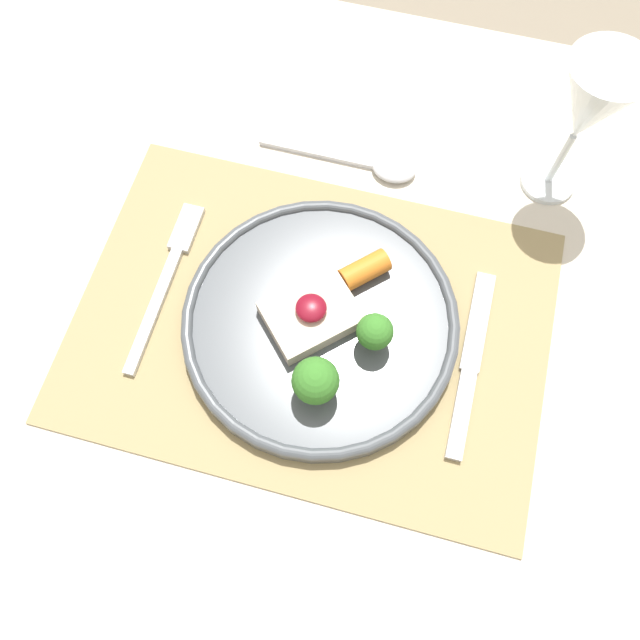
% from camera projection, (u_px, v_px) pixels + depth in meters
% --- Properties ---
extents(ground_plane, '(8.00, 8.00, 0.00)m').
position_uv_depth(ground_plane, '(316.00, 452.00, 1.34)').
color(ground_plane, gray).
extents(dining_table, '(1.49, 0.92, 0.74)m').
position_uv_depth(dining_table, '(313.00, 352.00, 0.74)').
color(dining_table, beige).
rests_on(dining_table, ground_plane).
extents(placemat, '(0.49, 0.35, 0.00)m').
position_uv_depth(placemat, '(312.00, 324.00, 0.66)').
color(placemat, '#9E895B').
rests_on(placemat, dining_table).
extents(dinner_plate, '(0.29, 0.29, 0.07)m').
position_uv_depth(dinner_plate, '(321.00, 324.00, 0.64)').
color(dinner_plate, '#4C5156').
rests_on(dinner_plate, placemat).
extents(fork, '(0.02, 0.21, 0.01)m').
position_uv_depth(fork, '(169.00, 273.00, 0.67)').
color(fork, silver).
rests_on(fork, placemat).
extents(knife, '(0.02, 0.21, 0.01)m').
position_uv_depth(knife, '(468.00, 374.00, 0.63)').
color(knife, silver).
rests_on(knife, placemat).
extents(spoon, '(0.19, 0.04, 0.01)m').
position_uv_depth(spoon, '(376.00, 164.00, 0.73)').
color(spoon, silver).
rests_on(spoon, dining_table).
extents(wine_glass_near, '(0.08, 0.08, 0.18)m').
position_uv_depth(wine_glass_near, '(590.00, 107.00, 0.61)').
color(wine_glass_near, white).
rests_on(wine_glass_near, dining_table).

